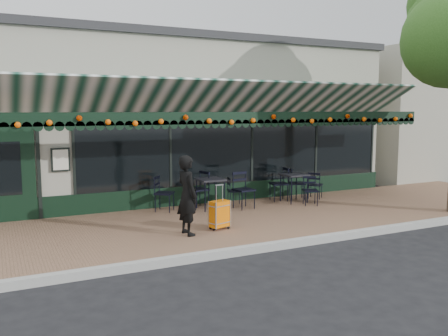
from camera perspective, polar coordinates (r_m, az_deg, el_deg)
name	(u,v)px	position (r m, az deg, el deg)	size (l,w,h in m)	color
ground	(288,246)	(9.47, 7.74, -9.31)	(80.00, 80.00, 0.00)	black
sidewalk	(240,221)	(11.11, 1.98, -6.39)	(18.00, 4.00, 0.15)	brown
curb	(291,244)	(9.38, 8.02, -8.99)	(18.00, 0.16, 0.15)	#9E9E99
restaurant_building	(160,121)	(16.19, -7.76, 5.62)	(12.00, 9.60, 4.50)	#9E9A89
neighbor_building_right	(429,115)	(23.84, 23.45, 5.84)	(12.00, 8.00, 4.80)	#9B9988
woman	(187,195)	(9.51, -4.43, -3.28)	(0.59, 0.38, 1.61)	black
suitcase	(219,214)	(10.00, -0.55, -5.60)	(0.46, 0.34, 0.94)	orange
cafe_table_a	(294,177)	(12.99, 8.43, -1.05)	(0.63, 0.63, 0.77)	black
cafe_table_b	(210,182)	(11.92, -1.66, -1.66)	(0.63, 0.63, 0.78)	black
chair_a_left	(279,184)	(13.18, 6.62, -1.92)	(0.46, 0.46, 0.93)	black
chair_a_right	(297,184)	(13.44, 8.78, -1.87)	(0.44, 0.44, 0.88)	black
chair_a_front	(310,191)	(12.68, 10.36, -2.72)	(0.38, 0.38, 0.76)	black
chair_a_extra	(315,185)	(13.67, 10.92, -2.01)	(0.38, 0.38, 0.77)	black
chair_b_left	(198,190)	(12.08, -3.17, -2.63)	(0.48, 0.48, 0.96)	black
chair_b_right	(235,191)	(12.45, 1.33, -2.79)	(0.38, 0.38, 0.76)	black
chair_b_front	(244,190)	(12.04, 2.41, -2.69)	(0.47, 0.47, 0.94)	black
chair_solo	(164,193)	(11.82, -7.19, -3.06)	(0.44, 0.44, 0.89)	black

